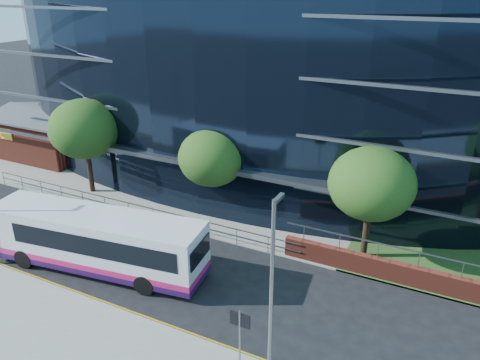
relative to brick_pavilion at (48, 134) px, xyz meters
The scene contains 14 objects.
ground 25.88m from the brick_pavilion, 31.53° to the right, with size 200.00×200.00×0.00m, color black.
kerb 26.41m from the brick_pavilion, 33.38° to the right, with size 80.00×0.25×0.16m, color gray.
yellow_line_outer 26.31m from the brick_pavilion, 33.02° to the right, with size 80.00×0.08×0.01m, color gold.
yellow_line_inner 26.23m from the brick_pavilion, 32.74° to the right, with size 80.00×0.08×0.01m, color gold.
far_forecourt 16.30m from the brick_pavilion, ahead, with size 50.00×8.00×0.10m, color gray.
glass_office 20.37m from the brick_pavilion, 22.21° to the left, with size 44.00×23.10×16.00m.
brick_pavilion is the anchor object (origin of this frame).
guard_railings 15.48m from the brick_pavilion, 24.90° to the right, with size 24.00×0.05×1.10m.
street_sign 30.49m from the brick_pavilion, 29.65° to the right, with size 0.85×0.09×2.80m.
tree_far_a 10.48m from the brick_pavilion, 26.55° to the right, with size 4.95×4.95×6.98m.
tree_far_b 19.55m from the brick_pavilion, 11.88° to the right, with size 4.29×4.29×6.05m.
tree_far_c 29.46m from the brick_pavilion, ahead, with size 4.62×4.62×6.51m.
streetlight_east 32.19m from the brick_pavilion, 29.24° to the right, with size 0.15×0.77×8.00m.
city_bus 20.43m from the brick_pavilion, 35.90° to the right, with size 12.27×4.33×3.25m.
Camera 1 is at (10.90, -14.39, 14.36)m, focal length 35.00 mm.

